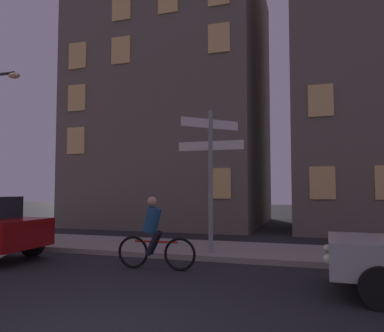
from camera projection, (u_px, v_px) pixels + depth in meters
name	position (u px, v px, depth m)	size (l,w,h in m)	color
sidewalk_kerb	(221.00, 250.00, 10.51)	(40.00, 2.74, 0.14)	gray
signpost	(211.00, 166.00, 9.86)	(1.76, 1.23, 3.71)	gray
cyclist	(154.00, 235.00, 8.38)	(1.82, 0.34, 1.61)	black
building_left_block	(177.00, 103.00, 20.14)	(8.85, 8.49, 12.78)	#6B6056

